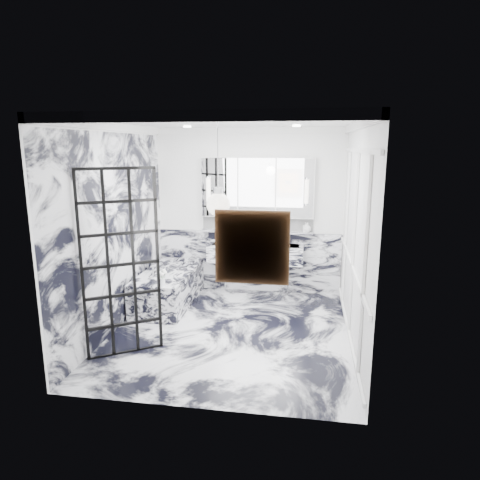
% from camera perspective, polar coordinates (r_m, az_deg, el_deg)
% --- Properties ---
extents(floor, '(3.60, 3.60, 0.00)m').
position_cam_1_polar(floor, '(6.04, -1.26, -12.06)').
color(floor, silver).
rests_on(floor, ground).
extents(ceiling, '(3.60, 3.60, 0.00)m').
position_cam_1_polar(ceiling, '(5.50, -1.40, 15.52)').
color(ceiling, white).
rests_on(ceiling, wall_back).
extents(wall_back, '(3.60, 0.00, 3.60)m').
position_cam_1_polar(wall_back, '(7.36, 1.18, 3.81)').
color(wall_back, white).
rests_on(wall_back, floor).
extents(wall_front, '(3.60, 0.00, 3.60)m').
position_cam_1_polar(wall_front, '(3.90, -6.06, -4.08)').
color(wall_front, white).
rests_on(wall_front, floor).
extents(wall_left, '(0.00, 3.60, 3.60)m').
position_cam_1_polar(wall_left, '(6.09, -16.30, 1.50)').
color(wall_left, white).
rests_on(wall_left, floor).
extents(wall_right, '(0.00, 3.60, 3.60)m').
position_cam_1_polar(wall_right, '(5.55, 15.15, 0.53)').
color(wall_right, white).
rests_on(wall_right, floor).
extents(marble_clad_back, '(3.18, 0.05, 1.05)m').
position_cam_1_polar(marble_clad_back, '(7.51, 1.13, -2.83)').
color(marble_clad_back, silver).
rests_on(marble_clad_back, floor).
extents(marble_clad_left, '(0.02, 3.56, 2.68)m').
position_cam_1_polar(marble_clad_left, '(6.10, -16.14, 0.94)').
color(marble_clad_left, silver).
rests_on(marble_clad_left, floor).
extents(panel_molding, '(0.03, 3.40, 2.30)m').
position_cam_1_polar(panel_molding, '(5.57, 14.89, -0.46)').
color(panel_molding, white).
rests_on(panel_molding, floor).
extents(soap_bottle_a, '(0.11, 0.11, 0.23)m').
position_cam_1_polar(soap_bottle_a, '(7.25, 5.32, 2.04)').
color(soap_bottle_a, '#8C5919').
rests_on(soap_bottle_a, ledge).
extents(soap_bottle_b, '(0.09, 0.09, 0.16)m').
position_cam_1_polar(soap_bottle_b, '(7.24, 8.70, 1.69)').
color(soap_bottle_b, '#4C4C51').
rests_on(soap_bottle_b, ledge).
extents(soap_bottle_c, '(0.17, 0.17, 0.17)m').
position_cam_1_polar(soap_bottle_c, '(7.24, 8.95, 1.70)').
color(soap_bottle_c, silver).
rests_on(soap_bottle_c, ledge).
extents(face_pot, '(0.16, 0.16, 0.16)m').
position_cam_1_polar(face_pot, '(7.32, 0.18, 1.91)').
color(face_pot, white).
rests_on(face_pot, ledge).
extents(amber_bottle, '(0.04, 0.04, 0.10)m').
position_cam_1_polar(amber_bottle, '(7.27, 4.24, 1.59)').
color(amber_bottle, '#8C5919').
rests_on(amber_bottle, ledge).
extents(flower_vase, '(0.08, 0.08, 0.12)m').
position_cam_1_polar(flower_vase, '(6.21, -10.33, -5.53)').
color(flower_vase, silver).
rests_on(flower_vase, bathtub).
extents(crittall_door, '(0.76, 0.51, 2.26)m').
position_cam_1_polar(crittall_door, '(5.26, -15.60, -3.20)').
color(crittall_door, black).
rests_on(crittall_door, floor).
extents(artwork, '(0.56, 0.05, 0.56)m').
position_cam_1_polar(artwork, '(3.78, 1.62, -0.98)').
color(artwork, '#CB6E14').
rests_on(artwork, wall_front).
extents(pendant_light, '(0.23, 0.23, 0.23)m').
position_cam_1_polar(pendant_light, '(4.22, -2.92, 4.75)').
color(pendant_light, white).
rests_on(pendant_light, ceiling).
extents(trough_sink, '(1.60, 0.45, 0.30)m').
position_cam_1_polar(trough_sink, '(7.23, 2.07, -1.77)').
color(trough_sink, silver).
rests_on(trough_sink, wall_back).
extents(ledge, '(1.90, 0.14, 0.04)m').
position_cam_1_polar(ledge, '(7.32, 2.25, 1.13)').
color(ledge, silver).
rests_on(ledge, wall_back).
extents(subway_tile, '(1.90, 0.03, 0.23)m').
position_cam_1_polar(subway_tile, '(7.35, 2.32, 2.25)').
color(subway_tile, white).
rests_on(subway_tile, wall_back).
extents(mirror_cabinet, '(1.90, 0.16, 1.00)m').
position_cam_1_polar(mirror_cabinet, '(7.21, 2.31, 6.99)').
color(mirror_cabinet, white).
rests_on(mirror_cabinet, wall_back).
extents(sconce_left, '(0.07, 0.07, 0.40)m').
position_cam_1_polar(sconce_left, '(7.27, -4.27, 6.69)').
color(sconce_left, white).
rests_on(sconce_left, mirror_cabinet).
extents(sconce_right, '(0.07, 0.07, 0.40)m').
position_cam_1_polar(sconce_right, '(7.07, 8.86, 6.42)').
color(sconce_right, white).
rests_on(sconce_right, mirror_cabinet).
extents(bathtub, '(0.75, 1.65, 0.55)m').
position_cam_1_polar(bathtub, '(7.02, -9.48, -6.24)').
color(bathtub, silver).
rests_on(bathtub, floor).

